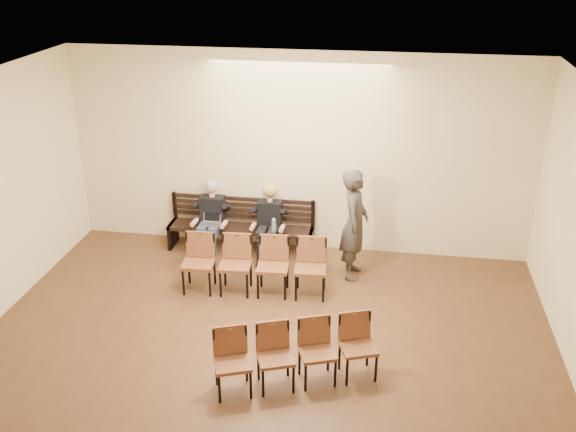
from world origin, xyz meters
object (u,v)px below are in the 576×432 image
passerby (355,216)px  water_bottle (274,232)px  laptop (210,226)px  chair_row_front (254,266)px  seated_man (211,218)px  chair_row_back (297,356)px  bench (241,238)px  seated_woman (269,225)px  bag (312,261)px

passerby → water_bottle: bearing=82.6°
laptop → passerby: size_ratio=0.14×
laptop → chair_row_front: (1.01, -1.13, -0.10)m
laptop → passerby: bearing=7.4°
passerby → seated_man: bearing=81.8°
laptop → chair_row_back: chair_row_back is taller
chair_row_back → water_bottle: bearing=84.3°
bench → passerby: (2.03, -0.60, 0.84)m
laptop → chair_row_front: chair_row_front is taller
seated_man → water_bottle: size_ratio=5.15×
water_bottle → passerby: passerby is taller
water_bottle → seated_woman: bearing=118.3°
seated_man → seated_woman: seated_man is taller
chair_row_front → chair_row_back: chair_row_front is taller
seated_woman → chair_row_back: size_ratio=0.58×
water_bottle → bag: 0.81m
laptop → water_bottle: water_bottle is taller
seated_man → laptop: (0.02, -0.16, -0.07)m
seated_woman → bench: bearing=167.4°
seated_man → chair_row_front: size_ratio=0.57×
passerby → chair_row_front: 1.80m
water_bottle → seated_man: bearing=168.3°
bench → chair_row_front: chair_row_front is taller
seated_woman → passerby: 1.64m
seated_man → passerby: 2.60m
seated_man → laptop: size_ratio=4.11×
seated_man → laptop: 0.18m
bench → chair_row_front: size_ratio=1.16×
seated_man → seated_woman: (1.03, 0.00, -0.05)m
bag → chair_row_back: chair_row_back is taller
seated_woman → water_bottle: 0.27m
laptop → chair_row_back: size_ratio=0.15×
seated_woman → bag: seated_woman is taller
water_bottle → chair_row_back: (0.86, -3.17, -0.16)m
chair_row_front → seated_man: bearing=124.8°
bag → chair_row_back: (0.19, -3.02, 0.27)m
seated_woman → laptop: 1.02m
passerby → chair_row_back: 3.04m
passerby → chair_row_front: passerby is taller
seated_man → passerby: bearing=-10.8°
bag → chair_row_back: bearing=-86.4°
seated_woman → chair_row_back: 3.55m
bag → bench: bearing=159.3°
seated_woman → chair_row_front: 1.30m
seated_woman → bag: bearing=-25.8°
seated_man → chair_row_back: 3.96m
water_bottle → passerby: bearing=-10.1°
laptop → chair_row_front: bearing=-33.7°
water_bottle → passerby: size_ratio=0.12×
seated_woman → chair_row_back: bearing=-73.8°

